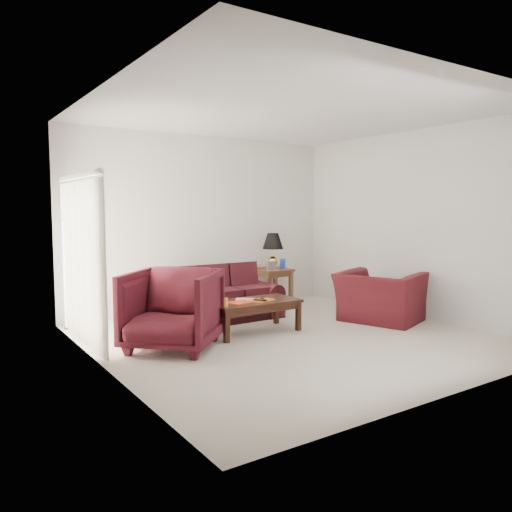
# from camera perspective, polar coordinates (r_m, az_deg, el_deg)

# --- Properties ---
(floor) EXTENTS (5.00, 5.00, 0.00)m
(floor) POSITION_cam_1_polar(r_m,az_deg,el_deg) (6.88, 3.98, -9.30)
(floor) COLOR beige
(floor) RESTS_ON ground
(blinds) EXTENTS (0.10, 2.00, 2.16)m
(blinds) POSITION_cam_1_polar(r_m,az_deg,el_deg) (6.80, -19.45, -0.51)
(blinds) COLOR silver
(blinds) RESTS_ON ground
(sofa) EXTENTS (2.02, 0.91, 0.82)m
(sofa) POSITION_cam_1_polar(r_m,az_deg,el_deg) (7.82, -4.27, -4.45)
(sofa) COLOR black
(sofa) RESTS_ON ground
(throw_pillow) EXTENTS (0.40, 0.23, 0.39)m
(throw_pillow) POSITION_cam_1_polar(r_m,az_deg,el_deg) (7.86, -10.77, -2.71)
(throw_pillow) COLOR black
(throw_pillow) RESTS_ON sofa
(end_table) EXTENTS (0.61, 0.61, 0.65)m
(end_table) POSITION_cam_1_polar(r_m,az_deg,el_deg) (9.22, 1.87, -3.45)
(end_table) COLOR #572C1E
(end_table) RESTS_ON ground
(table_lamp) EXTENTS (0.40, 0.40, 0.65)m
(table_lamp) POSITION_cam_1_polar(r_m,az_deg,el_deg) (9.21, 1.94, 0.62)
(table_lamp) COLOR #E3BF47
(table_lamp) RESTS_ON end_table
(clock) EXTENTS (0.16, 0.06, 0.16)m
(clock) POSITION_cam_1_polar(r_m,az_deg,el_deg) (8.97, 1.71, -1.09)
(clock) COLOR silver
(clock) RESTS_ON end_table
(blue_canister) EXTENTS (0.14, 0.14, 0.18)m
(blue_canister) POSITION_cam_1_polar(r_m,az_deg,el_deg) (9.13, 3.07, -0.91)
(blue_canister) COLOR #1932A2
(blue_canister) RESTS_ON end_table
(picture_frame) EXTENTS (0.14, 0.17, 0.05)m
(picture_frame) POSITION_cam_1_polar(r_m,az_deg,el_deg) (9.20, 0.40, -0.91)
(picture_frame) COLOR silver
(picture_frame) RESTS_ON end_table
(floor_lamp) EXTENTS (0.33, 0.33, 1.59)m
(floor_lamp) POSITION_cam_1_polar(r_m,az_deg,el_deg) (7.72, -20.32, -2.00)
(floor_lamp) COLOR white
(floor_lamp) RESTS_ON ground
(armchair_left) EXTENTS (1.53, 1.53, 1.00)m
(armchair_left) POSITION_cam_1_polar(r_m,az_deg,el_deg) (6.31, -9.53, -6.04)
(armchair_left) COLOR #410F18
(armchair_left) RESTS_ON ground
(armchair_right) EXTENTS (1.37, 1.46, 0.77)m
(armchair_right) POSITION_cam_1_polar(r_m,az_deg,el_deg) (7.98, 13.97, -4.57)
(armchair_right) COLOR #471016
(armchair_right) RESTS_ON ground
(coffee_table) EXTENTS (1.45, 1.06, 0.46)m
(coffee_table) POSITION_cam_1_polar(r_m,az_deg,el_deg) (7.10, -0.31, -6.92)
(coffee_table) COLOR black
(coffee_table) RESTS_ON ground
(magazine_red) EXTENTS (0.34, 0.28, 0.02)m
(magazine_red) POSITION_cam_1_polar(r_m,az_deg,el_deg) (6.87, -1.75, -5.33)
(magazine_red) COLOR red
(magazine_red) RESTS_ON coffee_table
(magazine_white) EXTENTS (0.36, 0.34, 0.02)m
(magazine_white) POSITION_cam_1_polar(r_m,az_deg,el_deg) (7.08, -1.16, -5.03)
(magazine_white) COLOR silver
(magazine_white) RESTS_ON coffee_table
(magazine_orange) EXTENTS (0.36, 0.31, 0.02)m
(magazine_orange) POSITION_cam_1_polar(r_m,az_deg,el_deg) (7.05, 0.66, -5.07)
(magazine_orange) COLOR orange
(magazine_orange) RESTS_ON coffee_table
(remote_a) EXTENTS (0.14, 0.18, 0.02)m
(remote_a) POSITION_cam_1_polar(r_m,az_deg,el_deg) (6.95, 0.50, -5.04)
(remote_a) COLOR black
(remote_a) RESTS_ON coffee_table
(remote_b) EXTENTS (0.14, 0.14, 0.02)m
(remote_b) POSITION_cam_1_polar(r_m,az_deg,el_deg) (7.12, 0.73, -4.81)
(remote_b) COLOR black
(remote_b) RESTS_ON coffee_table
(yellow_glass) EXTENTS (0.09, 0.09, 0.12)m
(yellow_glass) POSITION_cam_1_polar(r_m,az_deg,el_deg) (6.62, -3.51, -5.31)
(yellow_glass) COLOR gold
(yellow_glass) RESTS_ON coffee_table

